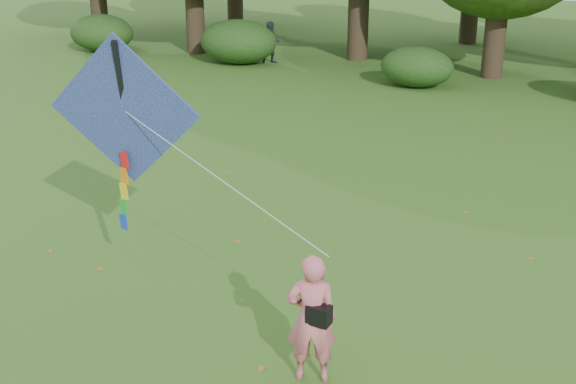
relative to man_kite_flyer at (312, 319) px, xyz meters
The scene contains 7 objects.
ground 1.22m from the man_kite_flyer, 143.58° to the left, with size 100.00×100.00×0.00m, color #265114.
man_kite_flyer is the anchor object (origin of this frame).
bystander_left 22.18m from the man_kite_flyer, 121.15° to the left, with size 0.83×0.65×1.71m, color #282E36.
crossbody_bag 0.17m from the man_kite_flyer, 14.61° to the right, with size 0.43×0.20×0.71m.
flying_kite 4.10m from the man_kite_flyer, 168.93° to the left, with size 4.86×1.05×3.13m.
shrub_band 18.14m from the man_kite_flyer, 94.37° to the left, with size 39.15×3.22×1.88m.
fallen_leaves 4.41m from the man_kite_flyer, 97.08° to the left, with size 10.72×11.42×0.01m.
Camera 1 is at (4.26, -7.72, 5.72)m, focal length 45.00 mm.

